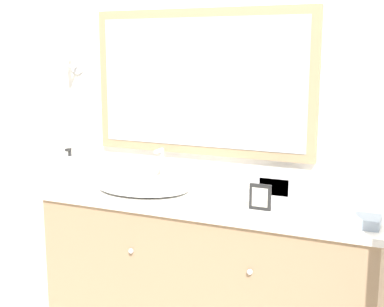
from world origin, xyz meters
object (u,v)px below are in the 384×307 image
(sink_basin, at_px, (144,186))
(picture_frame, at_px, (260,197))
(appliance_box, at_px, (277,184))
(soap_bottle, at_px, (71,170))

(sink_basin, xyz_separation_m, picture_frame, (0.62, -0.09, 0.04))
(appliance_box, distance_m, picture_frame, 0.25)
(soap_bottle, bearing_deg, sink_basin, 8.36)
(picture_frame, bearing_deg, soap_bottle, 178.42)
(sink_basin, height_order, picture_frame, sink_basin)
(sink_basin, bearing_deg, picture_frame, -7.94)
(appliance_box, relative_size, picture_frame, 1.67)
(appliance_box, bearing_deg, picture_frame, -91.50)
(sink_basin, relative_size, soap_bottle, 2.44)
(appliance_box, bearing_deg, soap_bottle, -167.91)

